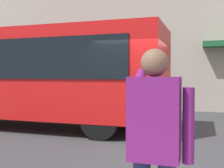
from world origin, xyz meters
TOP-DOWN VIEW (x-y plane):
  - ground_plane at (0.00, 0.00)m, footprint 60.00×60.00m
  - red_bus at (4.15, -0.77)m, footprint 9.05×2.54m
  - pedestrian_photographer at (-1.03, 4.79)m, footprint 0.53×0.52m

SIDE VIEW (x-z plane):
  - ground_plane at x=0.00m, z-range 0.00..0.00m
  - pedestrian_photographer at x=-1.03m, z-range 0.29..1.99m
  - red_bus at x=4.15m, z-range 0.14..3.22m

